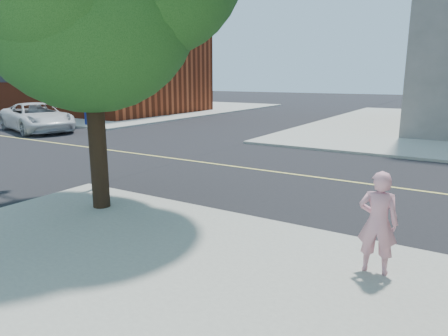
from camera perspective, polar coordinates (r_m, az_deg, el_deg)
The scene contains 8 objects.
ground at distance 11.33m, azimuth -15.19°, elevation -3.39°, with size 140.00×140.00×0.00m, color black.
road_ew at distance 14.67m, azimuth -2.37°, elevation 0.70°, with size 140.00×9.00×0.01m, color black.
sidewalk_nw at distance 42.50m, azimuth -15.56°, elevation 8.22°, with size 26.00×25.00×0.12m, color #9C9E90.
church at distance 38.04m, azimuth -17.01°, elevation 18.42°, with size 15.20×12.00×14.40m.
office_block at distance 50.02m, azimuth -23.24°, elevation 18.71°, with size 12.00×14.08×18.00m.
man_on_phone at distance 6.56m, azimuth 20.88°, elevation -7.19°, with size 0.58×0.38×1.60m, color pink.
signal_pole at distance 12.56m, azimuth -24.67°, elevation 12.98°, with size 3.52×0.40×3.97m.
car_a at distance 25.55m, azimuth -24.89°, elevation 6.51°, with size 2.69×5.84×1.62m, color silver.
Camera 1 is at (8.03, -7.39, 3.06)m, focal length 32.43 mm.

